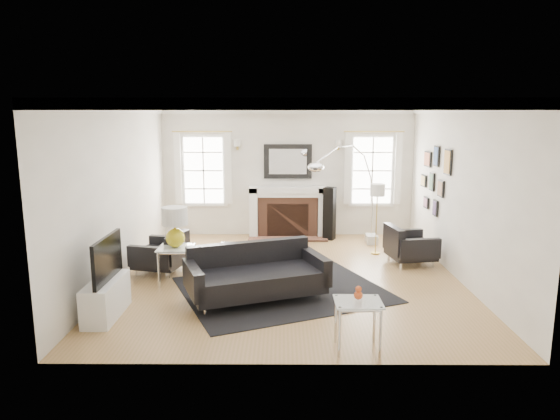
{
  "coord_description": "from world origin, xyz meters",
  "views": [
    {
      "loc": [
        -0.11,
        -7.95,
        2.62
      ],
      "look_at": [
        -0.16,
        0.3,
        1.07
      ],
      "focal_mm": 32.0,
      "sensor_mm": 36.0,
      "label": 1
    }
  ],
  "objects_px": {
    "fireplace": "(288,213)",
    "gourd_lamp": "(175,224)",
    "sofa": "(255,276)",
    "armchair_right": "(408,246)",
    "armchair_left": "(163,254)",
    "coffee_table": "(243,249)",
    "arc_floor_lamp": "(346,192)"
  },
  "relations": [
    {
      "from": "armchair_left",
      "to": "gourd_lamp",
      "type": "xyz_separation_m",
      "value": [
        0.35,
        -0.55,
        0.64
      ]
    },
    {
      "from": "armchair_right",
      "to": "gourd_lamp",
      "type": "distance_m",
      "value": 4.14
    },
    {
      "from": "gourd_lamp",
      "to": "coffee_table",
      "type": "bearing_deg",
      "value": 38.7
    },
    {
      "from": "coffee_table",
      "to": "arc_floor_lamp",
      "type": "relative_size",
      "value": 0.39
    },
    {
      "from": "sofa",
      "to": "gourd_lamp",
      "type": "relative_size",
      "value": 3.38
    },
    {
      "from": "fireplace",
      "to": "arc_floor_lamp",
      "type": "height_order",
      "value": "arc_floor_lamp"
    },
    {
      "from": "fireplace",
      "to": "gourd_lamp",
      "type": "distance_m",
      "value": 3.64
    },
    {
      "from": "sofa",
      "to": "armchair_left",
      "type": "bearing_deg",
      "value": 142.94
    },
    {
      "from": "fireplace",
      "to": "armchair_right",
      "type": "relative_size",
      "value": 1.78
    },
    {
      "from": "armchair_left",
      "to": "armchair_right",
      "type": "bearing_deg",
      "value": 7.22
    },
    {
      "from": "armchair_right",
      "to": "coffee_table",
      "type": "bearing_deg",
      "value": -174.18
    },
    {
      "from": "sofa",
      "to": "gourd_lamp",
      "type": "bearing_deg",
      "value": 152.08
    },
    {
      "from": "sofa",
      "to": "armchair_right",
      "type": "xyz_separation_m",
      "value": [
        2.65,
        1.78,
        -0.03
      ]
    },
    {
      "from": "sofa",
      "to": "armchair_right",
      "type": "relative_size",
      "value": 2.26
    },
    {
      "from": "sofa",
      "to": "gourd_lamp",
      "type": "height_order",
      "value": "gourd_lamp"
    },
    {
      "from": "armchair_left",
      "to": "armchair_right",
      "type": "xyz_separation_m",
      "value": [
        4.29,
        0.54,
        0.0
      ]
    },
    {
      "from": "armchair_right",
      "to": "coffee_table",
      "type": "distance_m",
      "value": 2.96
    },
    {
      "from": "fireplace",
      "to": "armchair_right",
      "type": "height_order",
      "value": "fireplace"
    },
    {
      "from": "armchair_left",
      "to": "gourd_lamp",
      "type": "relative_size",
      "value": 1.56
    },
    {
      "from": "armchair_right",
      "to": "coffee_table",
      "type": "relative_size",
      "value": 1.14
    },
    {
      "from": "armchair_left",
      "to": "gourd_lamp",
      "type": "height_order",
      "value": "gourd_lamp"
    },
    {
      "from": "arc_floor_lamp",
      "to": "armchair_right",
      "type": "bearing_deg",
      "value": -42.45
    },
    {
      "from": "coffee_table",
      "to": "armchair_right",
      "type": "bearing_deg",
      "value": 5.82
    },
    {
      "from": "fireplace",
      "to": "gourd_lamp",
      "type": "height_order",
      "value": "gourd_lamp"
    },
    {
      "from": "fireplace",
      "to": "armchair_left",
      "type": "relative_size",
      "value": 1.7
    },
    {
      "from": "armchair_right",
      "to": "gourd_lamp",
      "type": "height_order",
      "value": "gourd_lamp"
    },
    {
      "from": "armchair_left",
      "to": "arc_floor_lamp",
      "type": "relative_size",
      "value": 0.46
    },
    {
      "from": "armchair_left",
      "to": "gourd_lamp",
      "type": "bearing_deg",
      "value": -57.91
    },
    {
      "from": "armchair_right",
      "to": "arc_floor_lamp",
      "type": "relative_size",
      "value": 0.44
    },
    {
      "from": "coffee_table",
      "to": "gourd_lamp",
      "type": "relative_size",
      "value": 1.32
    },
    {
      "from": "armchair_left",
      "to": "gourd_lamp",
      "type": "distance_m",
      "value": 0.92
    },
    {
      "from": "fireplace",
      "to": "armchair_left",
      "type": "height_order",
      "value": "fireplace"
    }
  ]
}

